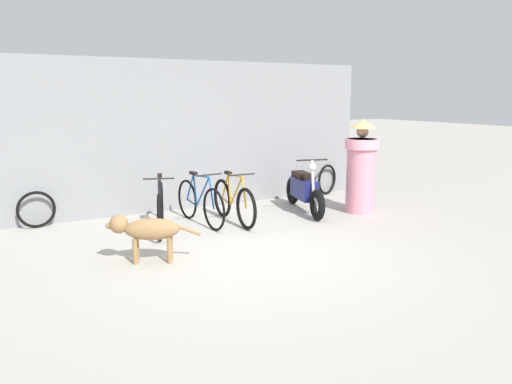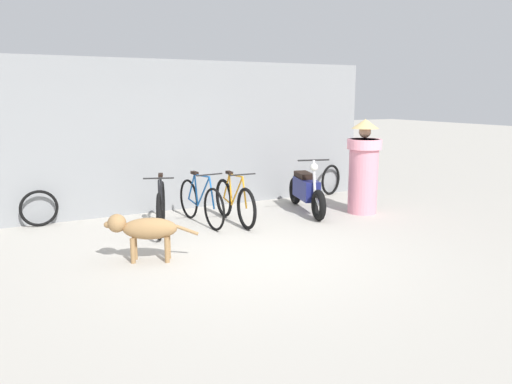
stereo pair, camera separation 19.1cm
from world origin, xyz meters
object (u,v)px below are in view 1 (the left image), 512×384
bicycle_2 (234,202)px  spare_tire_left (36,210)px  stray_dog (146,230)px  bicycle_0 (160,208)px  spare_tire_right (327,179)px  motorcycle (304,191)px  bicycle_1 (200,203)px  person_in_robes (361,166)px

bicycle_2 → spare_tire_left: 3.24m
spare_tire_left → bicycle_2: bearing=-23.0°
stray_dog → bicycle_0: bearing=-91.2°
spare_tire_left → spare_tire_right: (5.90, -0.01, 0.03)m
motorcycle → bicycle_1: bearing=-76.8°
spare_tire_left → spare_tire_right: spare_tire_right is taller
bicycle_0 → person_in_robes: bearing=101.7°
spare_tire_left → spare_tire_right: size_ratio=0.93×
bicycle_2 → bicycle_1: bearing=-107.6°
bicycle_1 → bicycle_2: bearing=66.2°
bicycle_2 → person_in_robes: 2.51m
bicycle_1 → bicycle_2: 0.57m
motorcycle → spare_tire_left: (-4.52, 1.14, -0.09)m
bicycle_0 → bicycle_1: bearing=116.9°
motorcycle → spare_tire_left: bearing=-89.2°
spare_tire_left → stray_dog: bearing=-67.1°
spare_tire_left → bicycle_0: bearing=-34.2°
spare_tire_left → bicycle_1: bearing=-23.9°
bicycle_2 → stray_dog: size_ratio=1.44×
spare_tire_left → motorcycle: bearing=-14.2°
bicycle_0 → person_in_robes: person_in_robes is taller
bicycle_0 → bicycle_2: size_ratio=1.02×
bicycle_1 → stray_dog: (-1.37, -1.48, 0.06)m
bicycle_1 → spare_tire_left: bicycle_1 is taller
motorcycle → person_in_robes: (0.89, -0.54, 0.46)m
bicycle_2 → spare_tire_right: size_ratio=2.48×
bicycle_2 → bicycle_0: bearing=-92.9°
bicycle_2 → motorcycle: (1.53, 0.12, 0.04)m
motorcycle → person_in_robes: size_ratio=1.10×
spare_tire_right → bicycle_0: bearing=-164.4°
bicycle_2 → motorcycle: size_ratio=0.86×
person_in_robes → bicycle_2: bearing=-2.2°
motorcycle → stray_dog: 3.72m
bicycle_2 → stray_dog: (-1.91, -1.29, 0.07)m
bicycle_1 → spare_tire_left: (-2.44, 1.08, -0.07)m
bicycle_0 → stray_dog: 1.53m
bicycle_2 → stray_dog: bearing=-54.5°
bicycle_0 → motorcycle: (2.79, 0.03, 0.02)m
bicycle_0 → spare_tire_right: size_ratio=2.53×
stray_dog → spare_tire_left: 2.78m
bicycle_0 → bicycle_1: (0.72, 0.09, -0.00)m
stray_dog → person_in_robes: person_in_robes is taller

